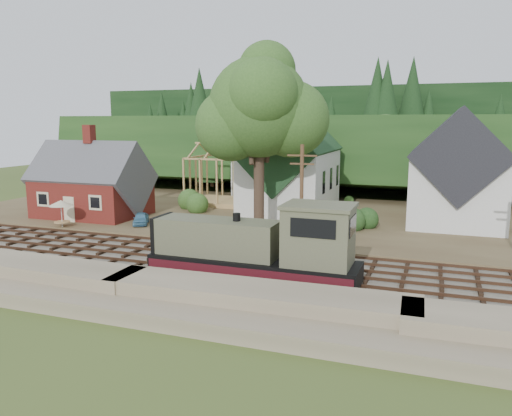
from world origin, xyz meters
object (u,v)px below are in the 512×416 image
(car_green, at_px, (77,207))
(patio_set, at_px, (61,204))
(car_blue, at_px, (141,219))
(locomotive, at_px, (261,250))
(car_red, at_px, (466,217))

(car_green, relative_size, patio_set, 1.47)
(car_blue, bearing_deg, car_green, 136.31)
(patio_set, bearing_deg, car_green, 118.62)
(locomotive, relative_size, car_green, 3.51)
(car_green, xyz_separation_m, patio_set, (3.37, -6.18, 1.46))
(car_green, bearing_deg, locomotive, -128.48)
(patio_set, bearing_deg, car_blue, 28.25)
(car_red, xyz_separation_m, patio_set, (-34.17, -13.90, 1.45))
(car_red, relative_size, patio_set, 1.79)
(car_blue, height_order, car_green, car_green)
(locomotive, height_order, car_red, locomotive)
(car_red, bearing_deg, car_blue, 140.24)
(car_blue, height_order, car_red, car_red)
(locomotive, relative_size, car_blue, 3.91)
(locomotive, distance_m, car_green, 29.22)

